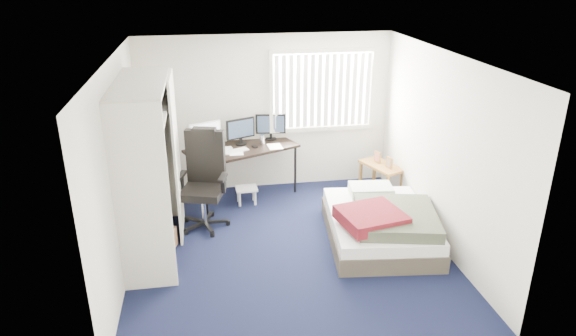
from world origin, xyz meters
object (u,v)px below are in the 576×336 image
(desk, at_px, (241,146))
(office_chair, at_px, (205,190))
(nightstand, at_px, (382,168))
(bed, at_px, (381,224))

(desk, bearing_deg, office_chair, -124.13)
(desk, distance_m, nightstand, 2.26)
(desk, xyz_separation_m, nightstand, (2.20, -0.32, -0.40))
(office_chair, bearing_deg, bed, -21.05)
(nightstand, bearing_deg, office_chair, -168.72)
(bed, bearing_deg, desk, 133.94)
(desk, xyz_separation_m, bed, (1.70, -1.77, -0.58))
(desk, relative_size, office_chair, 1.33)
(desk, bearing_deg, nightstand, -8.39)
(office_chair, relative_size, nightstand, 1.68)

